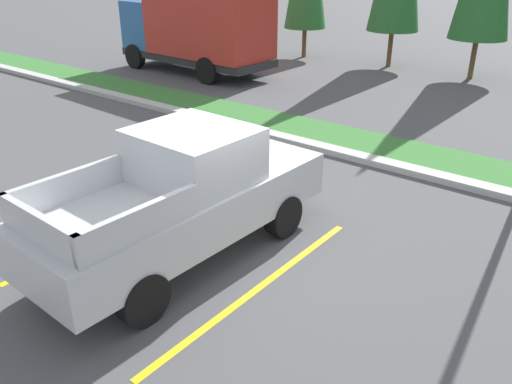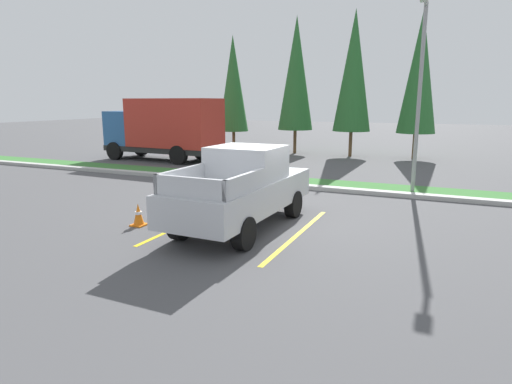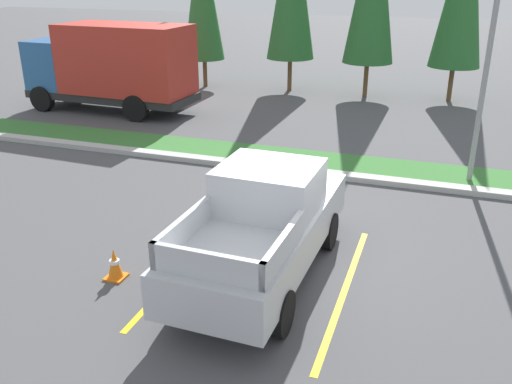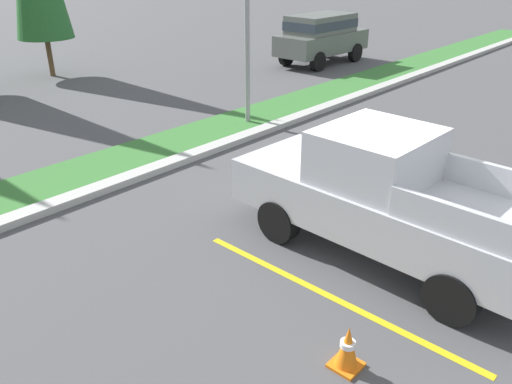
% 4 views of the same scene
% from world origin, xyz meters
% --- Properties ---
extents(ground_plane, '(120.00, 120.00, 0.00)m').
position_xyz_m(ground_plane, '(0.00, 0.00, 0.00)').
color(ground_plane, '#4C4C4F').
extents(parking_line_near, '(0.12, 4.80, 0.01)m').
position_xyz_m(parking_line_near, '(-1.96, -0.62, 0.00)').
color(parking_line_near, yellow).
rests_on(parking_line_near, ground).
extents(parking_line_far, '(0.12, 4.80, 0.01)m').
position_xyz_m(parking_line_far, '(1.14, -0.62, 0.00)').
color(parking_line_far, yellow).
rests_on(parking_line_far, ground).
extents(curb_strip, '(56.00, 0.40, 0.15)m').
position_xyz_m(curb_strip, '(0.00, 5.00, 0.07)').
color(curb_strip, '#B2B2AD').
rests_on(curb_strip, ground).
extents(grass_median, '(56.00, 1.80, 0.06)m').
position_xyz_m(grass_median, '(0.00, 6.10, 0.03)').
color(grass_median, '#387533').
rests_on(grass_median, ground).
extents(pickup_truck_main, '(2.09, 5.28, 2.10)m').
position_xyz_m(pickup_truck_main, '(-0.40, -0.57, 1.04)').
color(pickup_truck_main, black).
rests_on(pickup_truck_main, ground).
extents(suv_distant, '(4.63, 2.02, 2.10)m').
position_xyz_m(suv_distant, '(11.80, 9.37, 1.24)').
color(suv_distant, black).
rests_on(suv_distant, ground).
extents(traffic_cone, '(0.36, 0.36, 0.60)m').
position_xyz_m(traffic_cone, '(-2.98, -1.59, 0.29)').
color(traffic_cone, orange).
rests_on(traffic_cone, ground).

